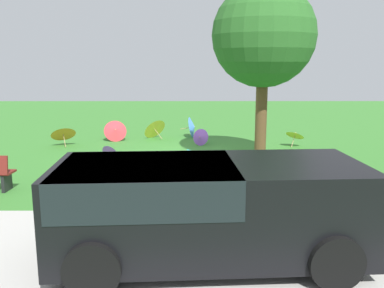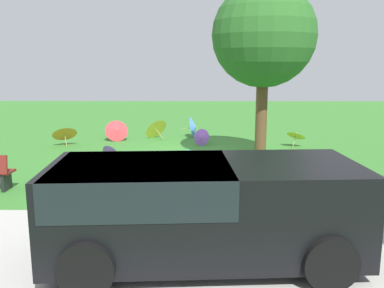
{
  "view_description": "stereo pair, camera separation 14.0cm",
  "coord_description": "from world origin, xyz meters",
  "px_view_note": "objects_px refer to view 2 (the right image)",
  "views": [
    {
      "loc": [
        -0.07,
        13.37,
        2.99
      ],
      "look_at": [
        -0.09,
        1.14,
        0.6
      ],
      "focal_mm": 38.61,
      "sensor_mm": 36.0,
      "label": 1
    },
    {
      "loc": [
        -0.21,
        13.37,
        2.99
      ],
      "look_at": [
        -0.09,
        1.14,
        0.6
      ],
      "focal_mm": 38.61,
      "sensor_mm": 36.0,
      "label": 2
    }
  ],
  "objects_px": {
    "van_dark": "(193,203)",
    "parasol_yellow_2": "(296,134)",
    "parasol_purple_2": "(201,137)",
    "parasol_orange_0": "(64,132)",
    "shade_tree": "(264,36)",
    "parasol_teal_1": "(350,174)",
    "parasol_blue_1": "(194,127)",
    "parasol_purple_0": "(111,152)",
    "parasol_teal_0": "(196,154)",
    "parasol_yellow_0": "(155,128)",
    "parasol_red_2": "(117,130)"
  },
  "relations": [
    {
      "from": "parasol_purple_0",
      "to": "parasol_teal_1",
      "type": "distance_m",
      "value": 6.99
    },
    {
      "from": "shade_tree",
      "to": "parasol_orange_0",
      "type": "relative_size",
      "value": 4.56
    },
    {
      "from": "parasol_yellow_0",
      "to": "parasol_orange_0",
      "type": "relative_size",
      "value": 0.98
    },
    {
      "from": "parasol_teal_0",
      "to": "parasol_purple_2",
      "type": "bearing_deg",
      "value": -93.49
    },
    {
      "from": "van_dark",
      "to": "parasol_purple_2",
      "type": "height_order",
      "value": "van_dark"
    },
    {
      "from": "parasol_yellow_0",
      "to": "parasol_red_2",
      "type": "bearing_deg",
      "value": 22.11
    },
    {
      "from": "parasol_yellow_0",
      "to": "parasol_blue_1",
      "type": "bearing_deg",
      "value": -171.32
    },
    {
      "from": "parasol_yellow_0",
      "to": "parasol_yellow_2",
      "type": "height_order",
      "value": "parasol_yellow_0"
    },
    {
      "from": "parasol_blue_1",
      "to": "parasol_teal_1",
      "type": "distance_m",
      "value": 7.97
    },
    {
      "from": "shade_tree",
      "to": "parasol_purple_0",
      "type": "bearing_deg",
      "value": -2.94
    },
    {
      "from": "parasol_yellow_2",
      "to": "parasol_yellow_0",
      "type": "bearing_deg",
      "value": -17.68
    },
    {
      "from": "shade_tree",
      "to": "parasol_teal_1",
      "type": "xyz_separation_m",
      "value": [
        -1.81,
        2.56,
        -3.42
      ]
    },
    {
      "from": "parasol_purple_0",
      "to": "shade_tree",
      "type": "bearing_deg",
      "value": 177.06
    },
    {
      "from": "parasol_yellow_0",
      "to": "parasol_teal_0",
      "type": "relative_size",
      "value": 1.76
    },
    {
      "from": "van_dark",
      "to": "parasol_purple_2",
      "type": "xyz_separation_m",
      "value": [
        -0.23,
        -9.07,
        -0.6
      ]
    },
    {
      "from": "parasol_blue_1",
      "to": "parasol_purple_2",
      "type": "relative_size",
      "value": 1.32
    },
    {
      "from": "parasol_blue_1",
      "to": "parasol_teal_1",
      "type": "relative_size",
      "value": 1.12
    },
    {
      "from": "parasol_blue_1",
      "to": "parasol_yellow_2",
      "type": "distance_m",
      "value": 4.2
    },
    {
      "from": "parasol_blue_1",
      "to": "van_dark",
      "type": "bearing_deg",
      "value": 90.19
    },
    {
      "from": "parasol_orange_0",
      "to": "parasol_yellow_2",
      "type": "bearing_deg",
      "value": 178.89
    },
    {
      "from": "parasol_yellow_0",
      "to": "parasol_teal_1",
      "type": "relative_size",
      "value": 1.43
    },
    {
      "from": "shade_tree",
      "to": "parasol_blue_1",
      "type": "height_order",
      "value": "shade_tree"
    },
    {
      "from": "van_dark",
      "to": "shade_tree",
      "type": "xyz_separation_m",
      "value": [
        -2.0,
        -6.37,
        2.85
      ]
    },
    {
      "from": "shade_tree",
      "to": "parasol_yellow_0",
      "type": "relative_size",
      "value": 4.67
    },
    {
      "from": "van_dark",
      "to": "parasol_yellow_2",
      "type": "distance_m",
      "value": 9.62
    },
    {
      "from": "parasol_blue_1",
      "to": "parasol_yellow_2",
      "type": "relative_size",
      "value": 0.97
    },
    {
      "from": "parasol_purple_0",
      "to": "parasol_teal_0",
      "type": "bearing_deg",
      "value": 170.58
    },
    {
      "from": "shade_tree",
      "to": "parasol_blue_1",
      "type": "distance_m",
      "value": 5.91
    },
    {
      "from": "parasol_yellow_2",
      "to": "parasol_orange_0",
      "type": "distance_m",
      "value": 8.52
    },
    {
      "from": "van_dark",
      "to": "parasol_yellow_2",
      "type": "height_order",
      "value": "van_dark"
    },
    {
      "from": "van_dark",
      "to": "parasol_teal_1",
      "type": "relative_size",
      "value": 5.93
    },
    {
      "from": "parasol_purple_2",
      "to": "parasol_orange_0",
      "type": "bearing_deg",
      "value": 0.43
    },
    {
      "from": "shade_tree",
      "to": "parasol_yellow_2",
      "type": "relative_size",
      "value": 5.8
    },
    {
      "from": "shade_tree",
      "to": "parasol_blue_1",
      "type": "relative_size",
      "value": 5.99
    },
    {
      "from": "parasol_purple_2",
      "to": "parasol_red_2",
      "type": "height_order",
      "value": "parasol_red_2"
    },
    {
      "from": "shade_tree",
      "to": "parasol_orange_0",
      "type": "height_order",
      "value": "shade_tree"
    },
    {
      "from": "parasol_yellow_0",
      "to": "parasol_yellow_2",
      "type": "relative_size",
      "value": 1.24
    },
    {
      "from": "van_dark",
      "to": "parasol_blue_1",
      "type": "xyz_separation_m",
      "value": [
        0.04,
        -10.8,
        -0.48
      ]
    },
    {
      "from": "parasol_orange_0",
      "to": "parasol_teal_1",
      "type": "bearing_deg",
      "value": 148.87
    },
    {
      "from": "van_dark",
      "to": "parasol_purple_2",
      "type": "bearing_deg",
      "value": -91.43
    },
    {
      "from": "parasol_yellow_2",
      "to": "parasol_orange_0",
      "type": "relative_size",
      "value": 0.79
    },
    {
      "from": "parasol_purple_0",
      "to": "parasol_blue_1",
      "type": "distance_m",
      "value": 4.92
    },
    {
      "from": "parasol_blue_1",
      "to": "parasol_teal_1",
      "type": "xyz_separation_m",
      "value": [
        -3.84,
        6.98,
        -0.09
      ]
    },
    {
      "from": "parasol_teal_0",
      "to": "parasol_orange_0",
      "type": "bearing_deg",
      "value": -30.43
    },
    {
      "from": "parasol_teal_1",
      "to": "parasol_yellow_2",
      "type": "bearing_deg",
      "value": -88.69
    },
    {
      "from": "parasol_yellow_0",
      "to": "parasol_orange_0",
      "type": "bearing_deg",
      "value": 25.43
    },
    {
      "from": "van_dark",
      "to": "parasol_blue_1",
      "type": "height_order",
      "value": "van_dark"
    },
    {
      "from": "parasol_yellow_0",
      "to": "parasol_purple_2",
      "type": "relative_size",
      "value": 1.69
    },
    {
      "from": "van_dark",
      "to": "parasol_yellow_2",
      "type": "xyz_separation_m",
      "value": [
        -3.69,
        -8.87,
        -0.46
      ]
    },
    {
      "from": "parasol_teal_0",
      "to": "parasol_red_2",
      "type": "distance_m",
      "value": 4.92
    }
  ]
}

